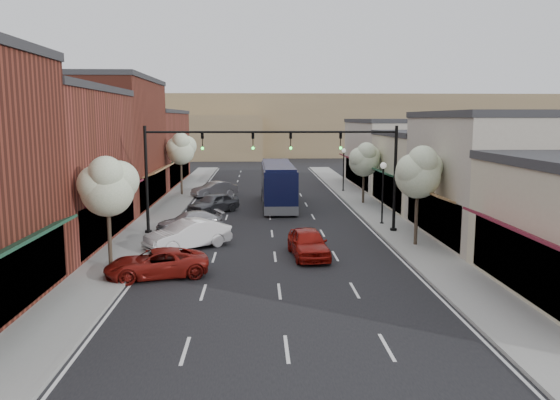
{
  "coord_description": "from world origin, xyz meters",
  "views": [
    {
      "loc": [
        -0.91,
        -26.86,
        7.47
      ],
      "look_at": [
        0.53,
        8.16,
        2.2
      ],
      "focal_mm": 35.0,
      "sensor_mm": 36.0,
      "label": 1
    }
  ],
  "objects": [
    {
      "name": "tree_right_near",
      "position": [
        8.35,
        3.94,
        4.45
      ],
      "size": [
        2.85,
        2.65,
        5.95
      ],
      "color": "#47382B",
      "rests_on": "ground"
    },
    {
      "name": "bldg_left_far",
      "position": [
        -14.22,
        36.0,
        4.16
      ],
      "size": [
        10.14,
        18.1,
        8.4
      ],
      "color": "brown",
      "rests_on": "ground"
    },
    {
      "name": "parked_car_e",
      "position": [
        -5.07,
        25.15,
        0.73
      ],
      "size": [
        4.52,
        3.69,
        1.45
      ],
      "primitive_type": "imported",
      "rotation": [
        0.0,
        0.0,
        -0.99
      ],
      "color": "#A6A6AB",
      "rests_on": "ground"
    },
    {
      "name": "bldg_right_far",
      "position": [
        13.71,
        32.0,
        3.66
      ],
      "size": [
        9.14,
        16.1,
        7.4
      ],
      "color": "#ACA494",
      "rests_on": "ground"
    },
    {
      "name": "bldg_left_midnear",
      "position": [
        -14.23,
        6.0,
        4.66
      ],
      "size": [
        10.14,
        14.1,
        9.4
      ],
      "color": "brown",
      "rests_on": "ground"
    },
    {
      "name": "parked_car_c",
      "position": [
        -5.47,
        9.09,
        0.65
      ],
      "size": [
        4.82,
        3.38,
        1.3
      ],
      "primitive_type": "imported",
      "rotation": [
        0.0,
        0.0,
        -1.18
      ],
      "color": "#A7A6AC",
      "rests_on": "ground"
    },
    {
      "name": "tree_left_far",
      "position": [
        -8.25,
        25.94,
        4.6
      ],
      "size": [
        2.85,
        2.65,
        6.13
      ],
      "color": "#47382B",
      "rests_on": "ground"
    },
    {
      "name": "curb_left",
      "position": [
        -7.0,
        18.5,
        0.07
      ],
      "size": [
        0.25,
        73.0,
        0.17
      ],
      "primitive_type": "cube",
      "color": "gray",
      "rests_on": "ground"
    },
    {
      "name": "hill_far",
      "position": [
        0.0,
        90.0,
        6.0
      ],
      "size": [
        120.0,
        30.0,
        12.0
      ],
      "primitive_type": "cube",
      "color": "#7A6647",
      "rests_on": "ground"
    },
    {
      "name": "bldg_right_midnear",
      "position": [
        13.72,
        6.0,
        3.91
      ],
      "size": [
        9.14,
        12.1,
        7.9
      ],
      "color": "#ACA494",
      "rests_on": "ground"
    },
    {
      "name": "signal_mast_left",
      "position": [
        -5.62,
        8.0,
        4.62
      ],
      "size": [
        8.22,
        0.46,
        7.0
      ],
      "color": "black",
      "rests_on": "ground"
    },
    {
      "name": "sidewalk_left",
      "position": [
        -8.4,
        18.5,
        0.07
      ],
      "size": [
        2.8,
        73.0,
        0.15
      ],
      "primitive_type": "cube",
      "color": "gray",
      "rests_on": "ground"
    },
    {
      "name": "red_hatchback",
      "position": [
        1.8,
        1.89,
        0.78
      ],
      "size": [
        2.26,
        4.74,
        1.57
      ],
      "primitive_type": "imported",
      "rotation": [
        0.0,
        0.0,
        0.09
      ],
      "color": "#99110B",
      "rests_on": "ground"
    },
    {
      "name": "lamp_post_near",
      "position": [
        7.8,
        10.5,
        3.01
      ],
      "size": [
        0.44,
        0.44,
        4.44
      ],
      "color": "black",
      "rests_on": "ground"
    },
    {
      "name": "lamp_post_far",
      "position": [
        7.8,
        28.0,
        3.01
      ],
      "size": [
        0.44,
        0.44,
        4.44
      ],
      "color": "black",
      "rests_on": "ground"
    },
    {
      "name": "hill_near",
      "position": [
        -25.0,
        78.0,
        4.0
      ],
      "size": [
        50.0,
        20.0,
        8.0
      ],
      "primitive_type": "cube",
      "color": "#7A6647",
      "rests_on": "ground"
    },
    {
      "name": "curb_right",
      "position": [
        7.0,
        18.5,
        0.07
      ],
      "size": [
        0.25,
        73.0,
        0.17
      ],
      "primitive_type": "cube",
      "color": "gray",
      "rests_on": "ground"
    },
    {
      "name": "coach_bus",
      "position": [
        0.8,
        19.41,
        1.9
      ],
      "size": [
        2.74,
        11.95,
        3.65
      ],
      "rotation": [
        0.0,
        0.0,
        0.01
      ],
      "color": "#0D1135",
      "rests_on": "ground"
    },
    {
      "name": "parked_car_b",
      "position": [
        -4.97,
        4.11,
        0.83
      ],
      "size": [
        5.08,
        4.37,
        1.65
      ],
      "primitive_type": "imported",
      "rotation": [
        0.0,
        0.0,
        -0.94
      ],
      "color": "white",
      "rests_on": "ground"
    },
    {
      "name": "tree_left_near",
      "position": [
        -8.25,
        -0.06,
        4.22
      ],
      "size": [
        2.85,
        2.65,
        5.69
      ],
      "color": "#47382B",
      "rests_on": "ground"
    },
    {
      "name": "parked_car_a",
      "position": [
        -5.73,
        -1.6,
        0.67
      ],
      "size": [
        5.22,
        3.38,
        1.34
      ],
      "primitive_type": "imported",
      "rotation": [
        0.0,
        0.0,
        -1.31
      ],
      "color": "maroon",
      "rests_on": "ground"
    },
    {
      "name": "tree_right_far",
      "position": [
        8.35,
        19.94,
        3.99
      ],
      "size": [
        2.85,
        2.65,
        5.43
      ],
      "color": "#47382B",
      "rests_on": "ground"
    },
    {
      "name": "ground",
      "position": [
        0.0,
        0.0,
        0.0
      ],
      "size": [
        160.0,
        160.0,
        0.0
      ],
      "primitive_type": "plane",
      "color": "black",
      "rests_on": "ground"
    },
    {
      "name": "bldg_left_midfar",
      "position": [
        -14.24,
        20.0,
        5.4
      ],
      "size": [
        10.14,
        14.1,
        10.9
      ],
      "color": "maroon",
      "rests_on": "ground"
    },
    {
      "name": "sidewalk_right",
      "position": [
        8.4,
        18.5,
        0.07
      ],
      "size": [
        2.8,
        73.0,
        0.15
      ],
      "primitive_type": "cube",
      "color": "gray",
      "rests_on": "ground"
    },
    {
      "name": "bldg_right_midfar",
      "position": [
        13.7,
        18.0,
        3.17
      ],
      "size": [
        9.14,
        12.1,
        6.4
      ],
      "color": "#C1B999",
      "rests_on": "ground"
    },
    {
      "name": "parked_car_d",
      "position": [
        -4.45,
        16.08,
        0.79
      ],
      "size": [
        4.4,
        4.72,
        1.57
      ],
      "primitive_type": "imported",
      "rotation": [
        0.0,
        0.0,
        -0.7
      ],
      "color": "#53565B",
      "rests_on": "ground"
    },
    {
      "name": "signal_mast_right",
      "position": [
        5.62,
        8.0,
        4.62
      ],
      "size": [
        8.22,
        0.46,
        7.0
      ],
      "color": "black",
      "rests_on": "ground"
    }
  ]
}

